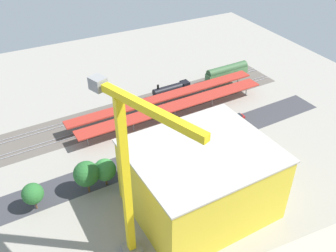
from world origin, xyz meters
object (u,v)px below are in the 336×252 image
Objects in this scene: platform_canopy_far at (165,97)px; parked_car_2 at (188,133)px; street_tree_0 at (33,194)px; traffic_light at (208,137)px; parked_car_3 at (163,143)px; tower_crane at (129,175)px; street_tree_3 at (105,170)px; street_tree_4 at (86,174)px; locomotive at (173,89)px; platform_canopy_near at (175,106)px; construction_building at (201,180)px; box_truck_0 at (200,146)px; parked_car_4 at (134,151)px; parked_car_0 at (237,118)px; street_tree_1 at (128,164)px; street_tree_2 at (212,134)px; box_truck_1 at (199,145)px; parked_car_1 at (213,125)px; passenger_coach at (227,73)px.

parked_car_2 is (1.07, 15.82, -3.55)m from platform_canopy_far.
street_tree_0 is 1.10× the size of traffic_light.
parked_car_2 is 0.88× the size of parked_car_3.
traffic_light is at bearing -144.59° from tower_crane.
parked_car_3 is at bearing -168.05° from street_tree_0.
street_tree_4 is (4.47, 0.41, 0.93)m from street_tree_3.
traffic_light is (5.97, 30.59, 2.36)m from locomotive.
tower_crane reaches higher than platform_canopy_near.
construction_building is (18.46, 46.88, 6.03)m from locomotive.
locomotive is 1.56× the size of box_truck_0.
tower_crane is (20.45, 28.71, 20.26)m from parked_car_3.
traffic_light reaches higher than parked_car_4.
parked_car_0 is at bearing -157.09° from box_truck_0.
parked_car_0 is 40.44m from street_tree_1.
street_tree_2 is at bearing -132.40° from construction_building.
street_tree_3 is (34.51, 30.72, 2.80)m from locomotive.
street_tree_4 is at bearing 18.54° from parked_car_3.
traffic_light reaches higher than parked_car_3.
box_truck_1 is 26.51m from street_tree_3.
platform_canopy_far is at bearing -85.52° from street_tree_2.
platform_canopy_far is 19.29m from parked_car_3.
parked_car_1 is at bearing -1.33° from parked_car_0.
box_truck_1 is 1.19× the size of street_tree_3.
platform_canopy_far is at bearing -64.04° from parked_car_1.
box_truck_1 is at bearing 156.42° from parked_car_4.
street_tree_3 is at bearing 32.28° from platform_canopy_near.
parked_car_4 is at bearing -79.39° from construction_building.
parked_car_2 is at bearing -116.82° from construction_building.
box_truck_0 is at bearing 85.76° from platform_canopy_far.
street_tree_2 reaches higher than passenger_coach.
platform_canopy_near is 1.67× the size of tower_crane.
parked_car_1 is 0.68× the size of street_tree_0.
parked_car_3 is 0.57× the size of box_truck_1.
parked_car_1 is 36.88m from street_tree_3.
locomotive is at bearing -101.04° from traffic_light.
parked_car_2 is 0.47× the size of box_truck_0.
parked_car_3 is at bearing 176.56° from parked_car_4.
platform_canopy_far reaches higher than parked_car_2.
passenger_coach is (-21.49, 0.00, 1.26)m from locomotive.
locomotive reaches higher than parked_car_3.
box_truck_1 is (-27.93, -22.30, -19.35)m from tower_crane.
street_tree_2 is at bearing 95.76° from platform_canopy_near.
construction_building is at bearing 68.51° from locomotive.
street_tree_2 reaches higher than platform_canopy_far.
box_truck_1 is 4.61m from street_tree_2.
street_tree_4 reaches higher than box_truck_1.
locomotive is 1.67× the size of box_truck_1.
platform_canopy_far is 9.50× the size of street_tree_2.
box_truck_1 is at bearing -174.46° from street_tree_1.
box_truck_1 is at bearing 139.40° from parked_car_3.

